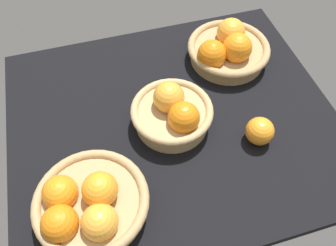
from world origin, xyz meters
TOP-DOWN VIEW (x-y plane):
  - market_tray at (0.00, 0.00)cm, footprint 84.00×72.00cm
  - basket_far_right at (24.36, 18.99)cm, footprint 24.50×24.50cm
  - basket_center at (0.70, 1.40)cm, footprint 20.47×20.47cm
  - basket_near_left at (-21.10, -16.46)cm, footprint 23.76×23.76cm
  - loose_orange_front_gap at (-18.11, 11.78)cm, footprint 6.95×6.95cm

SIDE VIEW (x-z plane):
  - market_tray at x=0.00cm, z-range 0.00..3.00cm
  - loose_orange_front_gap at x=-18.11cm, z-range 3.00..9.95cm
  - basket_far_right at x=24.36cm, z-range 1.57..12.61cm
  - basket_near_left at x=-21.10cm, z-range 1.57..12.86cm
  - basket_center at x=0.70cm, z-range 1.62..13.48cm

